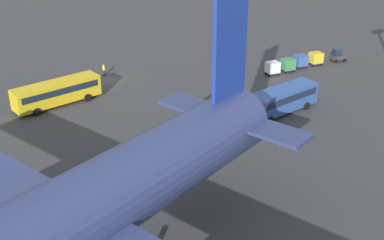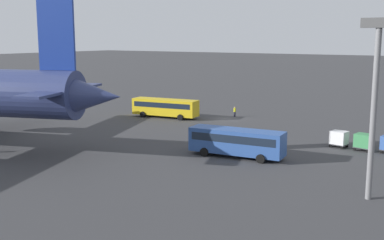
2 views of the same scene
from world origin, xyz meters
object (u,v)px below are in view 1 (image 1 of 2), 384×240
Objects in this scene: shuttle_bus_near at (57,91)px; cargo_cart_white at (273,67)px; airplane at (45,236)px; cargo_cart_blue at (301,61)px; worker_person at (104,70)px; shuttle_bus_far at (281,99)px; baggage_tug at (338,56)px; cargo_cart_yellow at (316,58)px; cargo_cart_green at (288,64)px.

shuttle_bus_near reaches higher than cargo_cart_white.
airplane is 22.83× the size of cargo_cart_blue.
cargo_cart_blue is (-27.72, 13.61, 0.32)m from worker_person.
shuttle_bus_far is 18.35m from cargo_cart_blue.
baggage_tug reaches higher than cargo_cart_yellow.
airplane reaches higher than shuttle_bus_far.
cargo_cart_green reaches higher than worker_person.
airplane is 47.24m from worker_person.
worker_person is at bearing -67.76° from shuttle_bus_far.
shuttle_bus_far is 24.25m from baggage_tug.
shuttle_bus_near is at bearing 6.91° from baggage_tug.
shuttle_bus_near is 5.21× the size of cargo_cart_green.
shuttle_bus_far reaches higher than baggage_tug.
shuttle_bus_far is 4.95× the size of cargo_cart_yellow.
baggage_tug is (-21.94, -10.29, -0.97)m from shuttle_bus_far.
cargo_cart_white is at bearing 160.42° from shuttle_bus_near.
shuttle_bus_near is at bearing 36.72° from worker_person.
cargo_cart_yellow is 5.98m from cargo_cart_green.
cargo_cart_white is (2.99, -0.18, 0.00)m from cargo_cart_green.
cargo_cart_yellow and cargo_cart_white have the same top height.
cargo_cart_yellow is 1.00× the size of cargo_cart_blue.
cargo_cart_yellow is (-17.47, -10.90, -0.72)m from shuttle_bus_far.
worker_person is (13.24, -24.86, -1.05)m from shuttle_bus_far.
airplane is at bearing 28.15° from cargo_cart_yellow.
shuttle_bus_near is at bearing -43.67° from shuttle_bus_far.
cargo_cart_green is at bearing 12.73° from baggage_tug.
cargo_cart_blue is (-48.95, -28.14, -5.85)m from airplane.
cargo_cart_green is at bearing 176.58° from cargo_cart_white.
baggage_tug is 1.18× the size of cargo_cart_yellow.
cargo_cart_white is (-31.30, 6.61, -0.69)m from shuttle_bus_near.
airplane reaches higher than worker_person.
shuttle_bus_near is at bearing -9.63° from cargo_cart_yellow.
cargo_cart_white is (-21.74, 13.73, 0.32)m from worker_person.
baggage_tug is 4.52m from cargo_cart_yellow.
shuttle_bus_far reaches higher than cargo_cart_green.
worker_person is 25.72m from cargo_cart_white.
shuttle_bus_near is 5.21× the size of cargo_cart_blue.
shuttle_bus_near is 1.05× the size of shuttle_bus_far.
baggage_tug is (-44.73, 7.45, -0.94)m from shuttle_bus_near.
baggage_tug is at bearing 176.42° from cargo_cart_white.
cargo_cart_white is (-42.97, -28.01, -5.85)m from airplane.
worker_person is 0.77× the size of cargo_cart_blue.
airplane is at bearing 42.08° from baggage_tug.
cargo_cart_yellow is at bearing 162.71° from shuttle_bus_near.
shuttle_bus_far reaches higher than shuttle_bus_near.
cargo_cart_blue is (2.99, -0.35, 0.00)m from cargo_cart_yellow.
shuttle_bus_near is 4.41× the size of baggage_tug.
shuttle_bus_near is 11.97m from worker_person.
airplane is 56.76m from cargo_cart_blue.
worker_person is 33.73m from cargo_cart_yellow.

